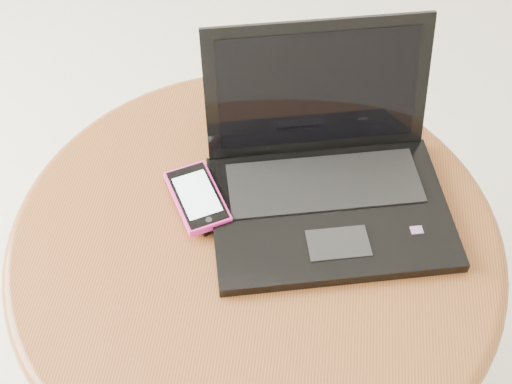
# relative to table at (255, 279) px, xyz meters

# --- Properties ---
(table) EXTENTS (0.70, 0.70, 0.56)m
(table) POSITION_rel_table_xyz_m (0.00, 0.00, 0.00)
(table) COLOR #51291B
(table) RESTS_ON ground
(laptop) EXTENTS (0.39, 0.36, 0.21)m
(laptop) POSITION_rel_table_xyz_m (0.09, 0.09, 0.16)
(laptop) COLOR black
(laptop) RESTS_ON table
(phone_black) EXTENTS (0.12, 0.13, 0.01)m
(phone_black) POSITION_rel_table_xyz_m (-0.08, 0.05, 0.12)
(phone_black) COLOR black
(phone_black) RESTS_ON table
(phone_pink) EXTENTS (0.11, 0.13, 0.01)m
(phone_pink) POSITION_rel_table_xyz_m (-0.09, 0.04, 0.14)
(phone_pink) COLOR #E62695
(phone_pink) RESTS_ON phone_black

